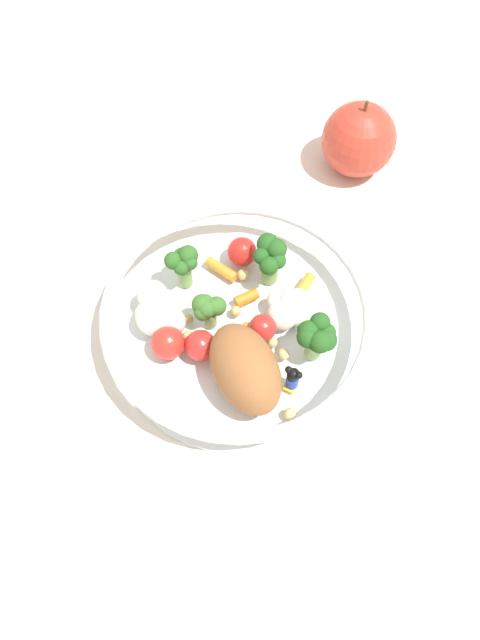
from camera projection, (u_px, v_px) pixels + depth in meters
The scene contains 4 objects.
ground_plane at pixel (231, 320), 0.63m from camera, with size 2.40×2.40×0.00m, color silver.
food_container at pixel (237, 322), 0.59m from camera, with size 0.25×0.25×0.07m.
loose_apple at pixel (359, 140), 0.69m from camera, with size 0.08×0.08×0.09m.
folded_napkin at pixel (211, 613), 0.50m from camera, with size 0.13×0.11×0.01m, color white.
Camera 1 is at (-0.29, 0.12, 0.55)m, focal length 35.62 mm.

